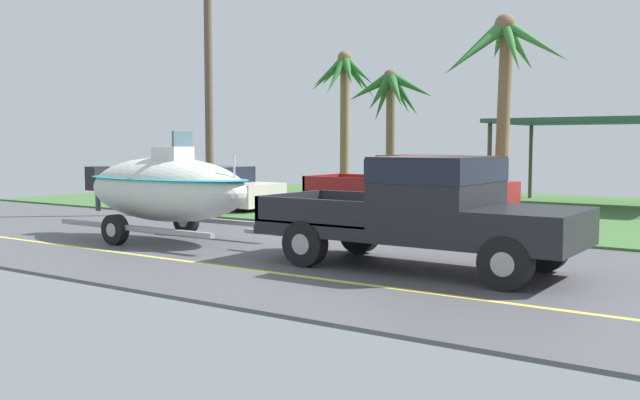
{
  "coord_description": "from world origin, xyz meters",
  "views": [
    {
      "loc": [
        6.66,
        -11.01,
        2.16
      ],
      "look_at": [
        -1.27,
        0.58,
        1.02
      ],
      "focal_mm": 40.12,
      "sensor_mm": 36.0,
      "label": 1
    }
  ],
  "objects_px": {
    "parked_sedan_near": "(212,188)",
    "palm_tree_far_left": "(344,85)",
    "boat_on_trailer": "(166,189)",
    "parked_pickup_background": "(419,184)",
    "palm_tree_near_right": "(502,68)",
    "palm_tree_mid": "(391,100)",
    "carport_awning": "(609,123)",
    "utility_pole": "(208,66)",
    "pickup_truck_towing": "(436,208)"
  },
  "relations": [
    {
      "from": "palm_tree_mid",
      "to": "palm_tree_far_left",
      "type": "xyz_separation_m",
      "value": [
        -2.84,
        1.22,
        0.75
      ]
    },
    {
      "from": "parked_sedan_near",
      "to": "utility_pole",
      "type": "height_order",
      "value": "utility_pole"
    },
    {
      "from": "pickup_truck_towing",
      "to": "parked_pickup_background",
      "type": "xyz_separation_m",
      "value": [
        -3.61,
        6.61,
        -0.05
      ]
    },
    {
      "from": "palm_tree_near_right",
      "to": "boat_on_trailer",
      "type": "bearing_deg",
      "value": -122.17
    },
    {
      "from": "parked_sedan_near",
      "to": "palm_tree_near_right",
      "type": "relative_size",
      "value": 0.81
    },
    {
      "from": "carport_awning",
      "to": "palm_tree_near_right",
      "type": "height_order",
      "value": "palm_tree_near_right"
    },
    {
      "from": "carport_awning",
      "to": "palm_tree_far_left",
      "type": "height_order",
      "value": "palm_tree_far_left"
    },
    {
      "from": "palm_tree_mid",
      "to": "parked_sedan_near",
      "type": "bearing_deg",
      "value": -116.84
    },
    {
      "from": "parked_sedan_near",
      "to": "palm_tree_near_right",
      "type": "xyz_separation_m",
      "value": [
        9.01,
        1.49,
        3.45
      ]
    },
    {
      "from": "palm_tree_mid",
      "to": "utility_pole",
      "type": "bearing_deg",
      "value": -104.83
    },
    {
      "from": "palm_tree_near_right",
      "to": "parked_pickup_background",
      "type": "bearing_deg",
      "value": -153.78
    },
    {
      "from": "pickup_truck_towing",
      "to": "parked_pickup_background",
      "type": "distance_m",
      "value": 7.53
    },
    {
      "from": "boat_on_trailer",
      "to": "utility_pole",
      "type": "distance_m",
      "value": 6.53
    },
    {
      "from": "pickup_truck_towing",
      "to": "parked_sedan_near",
      "type": "distance_m",
      "value": 12.31
    },
    {
      "from": "palm_tree_mid",
      "to": "boat_on_trailer",
      "type": "bearing_deg",
      "value": -84.73
    },
    {
      "from": "palm_tree_near_right",
      "to": "utility_pole",
      "type": "distance_m",
      "value": 8.36
    },
    {
      "from": "parked_pickup_background",
      "to": "palm_tree_far_left",
      "type": "height_order",
      "value": "palm_tree_far_left"
    },
    {
      "from": "parked_pickup_background",
      "to": "parked_sedan_near",
      "type": "xyz_separation_m",
      "value": [
        -7.09,
        -0.55,
        -0.34
      ]
    },
    {
      "from": "pickup_truck_towing",
      "to": "utility_pole",
      "type": "distance_m",
      "value": 11.18
    },
    {
      "from": "carport_awning",
      "to": "palm_tree_mid",
      "type": "bearing_deg",
      "value": -169.23
    },
    {
      "from": "carport_awning",
      "to": "palm_tree_mid",
      "type": "distance_m",
      "value": 7.47
    },
    {
      "from": "utility_pole",
      "to": "pickup_truck_towing",
      "type": "bearing_deg",
      "value": -26.29
    },
    {
      "from": "palm_tree_near_right",
      "to": "palm_tree_mid",
      "type": "bearing_deg",
      "value": 141.4
    },
    {
      "from": "pickup_truck_towing",
      "to": "boat_on_trailer",
      "type": "relative_size",
      "value": 1.01
    },
    {
      "from": "parked_sedan_near",
      "to": "utility_pole",
      "type": "xyz_separation_m",
      "value": [
        1.14,
        -1.33,
        3.71
      ]
    },
    {
      "from": "parked_sedan_near",
      "to": "palm_tree_near_right",
      "type": "bearing_deg",
      "value": 9.42
    },
    {
      "from": "palm_tree_near_right",
      "to": "utility_pole",
      "type": "bearing_deg",
      "value": -160.26
    },
    {
      "from": "parked_sedan_near",
      "to": "pickup_truck_towing",
      "type": "bearing_deg",
      "value": -29.49
    },
    {
      "from": "pickup_truck_towing",
      "to": "boat_on_trailer",
      "type": "height_order",
      "value": "boat_on_trailer"
    },
    {
      "from": "pickup_truck_towing",
      "to": "parked_pickup_background",
      "type": "height_order",
      "value": "pickup_truck_towing"
    },
    {
      "from": "boat_on_trailer",
      "to": "carport_awning",
      "type": "relative_size",
      "value": 0.81
    },
    {
      "from": "parked_sedan_near",
      "to": "utility_pole",
      "type": "relative_size",
      "value": 0.53
    },
    {
      "from": "palm_tree_mid",
      "to": "palm_tree_far_left",
      "type": "bearing_deg",
      "value": 156.78
    },
    {
      "from": "boat_on_trailer",
      "to": "palm_tree_near_right",
      "type": "height_order",
      "value": "palm_tree_near_right"
    },
    {
      "from": "carport_awning",
      "to": "palm_tree_far_left",
      "type": "distance_m",
      "value": 10.26
    },
    {
      "from": "parked_pickup_background",
      "to": "palm_tree_mid",
      "type": "height_order",
      "value": "palm_tree_mid"
    },
    {
      "from": "utility_pole",
      "to": "palm_tree_near_right",
      "type": "bearing_deg",
      "value": 19.74
    },
    {
      "from": "parked_pickup_background",
      "to": "palm_tree_near_right",
      "type": "bearing_deg",
      "value": 26.22
    },
    {
      "from": "boat_on_trailer",
      "to": "parked_pickup_background",
      "type": "relative_size",
      "value": 0.95
    },
    {
      "from": "boat_on_trailer",
      "to": "parked_sedan_near",
      "type": "height_order",
      "value": "boat_on_trailer"
    },
    {
      "from": "pickup_truck_towing",
      "to": "parked_sedan_near",
      "type": "height_order",
      "value": "pickup_truck_towing"
    },
    {
      "from": "boat_on_trailer",
      "to": "palm_tree_far_left",
      "type": "relative_size",
      "value": 0.97
    },
    {
      "from": "carport_awning",
      "to": "palm_tree_near_right",
      "type": "distance_m",
      "value": 6.38
    },
    {
      "from": "boat_on_trailer",
      "to": "palm_tree_mid",
      "type": "relative_size",
      "value": 1.17
    },
    {
      "from": "parked_pickup_background",
      "to": "palm_tree_mid",
      "type": "distance_m",
      "value": 7.39
    },
    {
      "from": "boat_on_trailer",
      "to": "palm_tree_far_left",
      "type": "bearing_deg",
      "value": 106.44
    },
    {
      "from": "parked_pickup_background",
      "to": "palm_tree_far_left",
      "type": "distance_m",
      "value": 10.25
    },
    {
      "from": "palm_tree_near_right",
      "to": "utility_pole",
      "type": "relative_size",
      "value": 0.65
    },
    {
      "from": "parked_sedan_near",
      "to": "palm_tree_far_left",
      "type": "xyz_separation_m",
      "value": [
        0.29,
        7.41,
        3.77
      ]
    },
    {
      "from": "boat_on_trailer",
      "to": "parked_sedan_near",
      "type": "distance_m",
      "value": 7.42
    }
  ]
}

